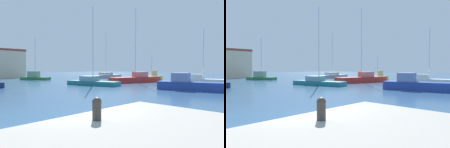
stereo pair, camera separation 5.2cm
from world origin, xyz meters
TOP-DOWN VIEW (x-y plane):
  - water at (15.00, 20.00)m, footprint 160.00×160.00m
  - mooring_bollard at (-0.73, -1.95)m, footprint 0.26×0.26m
  - sailboat_red_inner_mooring at (22.52, 14.26)m, footprint 9.32×4.51m
  - sailboat_teal_center_channel at (13.81, 15.12)m, footprint 3.67×7.85m
  - sailboat_yellow_behind_lamppost at (30.19, 16.08)m, footprint 3.85×3.52m
  - motorboat_blue_near_pier at (16.94, 3.06)m, footprint 3.61×6.91m
  - sailboat_green_distant_east at (14.35, 33.21)m, footprint 4.35×6.04m
  - sailboat_white_mid_harbor at (28.55, 5.88)m, footprint 3.80×7.49m
  - sailboat_grey_distant_north at (29.47, 28.28)m, footprint 8.87×2.88m

SIDE VIEW (x-z plane):
  - water at x=15.00m, z-range 0.00..0.00m
  - sailboat_white_mid_harbor at x=28.55m, z-range -3.77..4.72m
  - sailboat_teal_center_channel at x=13.81m, z-range -4.85..5.85m
  - sailboat_grey_distant_north at x=29.47m, z-range -4.72..5.75m
  - sailboat_red_inner_mooring at x=22.52m, z-range -5.46..6.65m
  - motorboat_blue_near_pier at x=16.94m, z-range -0.30..1.52m
  - sailboat_green_distant_east at x=14.35m, z-range -3.56..4.79m
  - sailboat_yellow_behind_lamppost at x=30.19m, z-range -1.80..3.04m
  - mooring_bollard at x=-0.73m, z-range 0.94..1.57m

